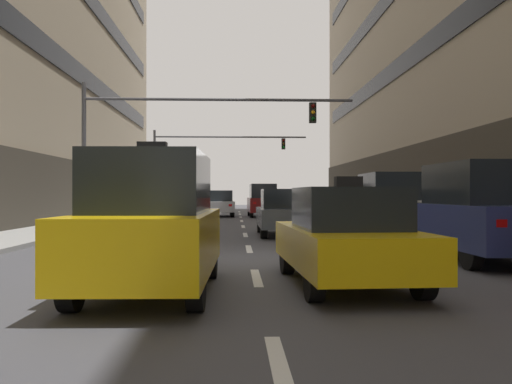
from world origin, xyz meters
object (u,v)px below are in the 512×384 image
taxi_driving_4 (152,223)px  car_driving_3 (176,203)px  traffic_signal_1 (204,154)px  car_driving_0 (219,204)px  car_driving_1 (263,200)px  car_driving_6 (140,203)px  car_driving_5 (284,213)px  car_parked_2 (390,205)px  car_parked_1 (479,212)px  traffic_signal_0 (174,127)px  taxi_driving_2 (346,237)px  car_parked_3 (358,209)px

taxi_driving_4 → car_driving_3: bearing=95.5°
traffic_signal_1 → car_driving_0: bearing=-77.4°
car_driving_1 → car_driving_6: car_driving_6 is taller
car_driving_5 → car_parked_2: bearing=-8.3°
car_parked_1 → traffic_signal_0: 13.41m
car_parked_1 → taxi_driving_4: bearing=-152.2°
taxi_driving_2 → car_parked_1: size_ratio=0.96×
car_driving_1 → car_driving_3: 7.37m
car_driving_1 → car_parked_1: size_ratio=0.98×
taxi_driving_2 → car_parked_1: bearing=40.1°
car_driving_3 → car_parked_2: (9.72, -20.41, 0.31)m
car_driving_0 → traffic_signal_0: 13.90m
taxi_driving_4 → car_parked_3: taxi_driving_4 is taller
taxi_driving_2 → traffic_signal_1: size_ratio=0.37×
car_driving_1 → car_parked_2: bearing=-77.3°
taxi_driving_2 → traffic_signal_1: bearing=97.3°
car_driving_6 → traffic_signal_0: traffic_signal_0 is taller
car_driving_3 → car_parked_3: bearing=-58.0°
car_parked_3 → taxi_driving_2: bearing=-103.8°
taxi_driving_4 → car_parked_3: bearing=66.3°
car_parked_2 → traffic_signal_0: traffic_signal_0 is taller
car_driving_3 → traffic_signal_1: bearing=49.6°
traffic_signal_1 → car_driving_1: bearing=-57.0°
car_driving_0 → taxi_driving_4: taxi_driving_4 is taller
car_driving_3 → taxi_driving_4: size_ratio=0.99×
car_driving_0 → car_parked_1: 24.57m
car_driving_6 → car_parked_2: 11.13m
taxi_driving_4 → car_parked_1: 7.63m
car_parked_1 → traffic_signal_1: bearing=104.8°
car_driving_6 → car_parked_2: car_parked_2 is taller
car_driving_5 → traffic_signal_1: 22.80m
car_driving_1 → taxi_driving_2: size_ratio=1.02×
car_driving_5 → car_driving_3: bearing=106.9°
car_driving_5 → car_parked_2: size_ratio=0.96×
car_driving_3 → car_driving_1: bearing=-34.6°
taxi_driving_4 → traffic_signal_1: 33.37m
car_driving_0 → car_parked_2: size_ratio=1.00×
car_parked_3 → traffic_signal_1: size_ratio=0.39×
car_driving_6 → car_parked_2: bearing=-28.9°
taxi_driving_2 → traffic_signal_0: (-4.32, 13.38, 3.47)m
car_driving_3 → car_driving_6: bearing=-90.1°
car_driving_6 → car_parked_2: (9.74, -5.38, 0.03)m
taxi_driving_4 → car_parked_1: size_ratio=0.97×
car_parked_3 → traffic_signal_0: size_ratio=0.41×
taxi_driving_4 → traffic_signal_1: traffic_signal_1 is taller
traffic_signal_0 → car_driving_3: bearing=95.8°
car_driving_5 → car_parked_3: bearing=49.5°
car_parked_1 → car_parked_3: size_ratio=0.99×
car_driving_3 → car_driving_5: size_ratio=0.98×
taxi_driving_2 → traffic_signal_1: (-4.16, 32.68, 3.82)m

